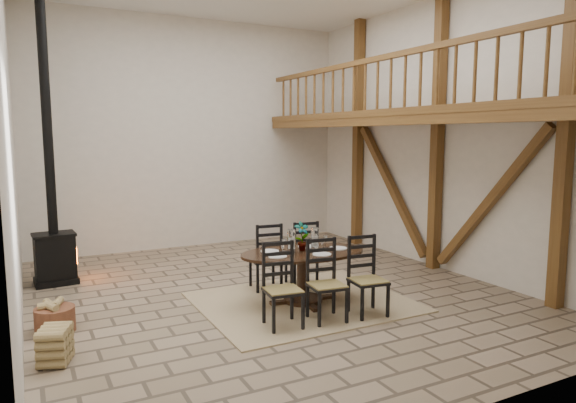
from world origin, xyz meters
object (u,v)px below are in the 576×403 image
log_basket (55,319)px  wood_stove (53,218)px  dining_table (306,277)px  log_stack (55,345)px

log_basket → wood_stove: bearing=86.5°
dining_table → log_stack: dining_table is taller
log_basket → dining_table: bearing=-9.5°
dining_table → log_basket: size_ratio=4.62×
log_basket → log_stack: bearing=-92.9°
wood_stove → dining_table: bearing=-45.9°
log_stack → wood_stove: bearing=86.7°
dining_table → wood_stove: (-3.19, 2.89, 0.70)m
dining_table → wood_stove: wood_stove is taller
dining_table → log_basket: bearing=177.1°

